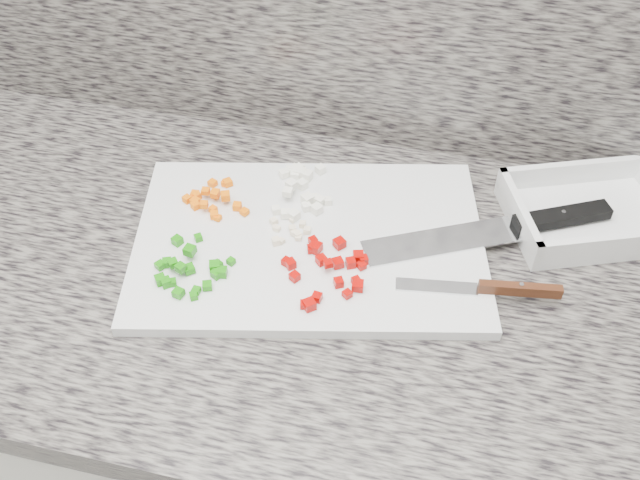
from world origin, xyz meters
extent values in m
cube|color=silver|center=(0.00, 1.44, 0.43)|extent=(3.92, 0.62, 0.86)
cube|color=#635F57|center=(0.00, 1.44, 0.88)|extent=(3.96, 0.64, 0.04)
cube|color=silver|center=(0.00, 1.48, 0.91)|extent=(0.54, 0.41, 0.02)
cube|color=orange|center=(-0.16, 1.53, 0.93)|extent=(0.01, 0.01, 0.01)
cube|color=orange|center=(-0.18, 1.51, 0.92)|extent=(0.02, 0.02, 0.01)
cube|color=orange|center=(-0.14, 1.56, 0.92)|extent=(0.02, 0.02, 0.01)
cube|color=orange|center=(-0.14, 1.49, 0.92)|extent=(0.01, 0.01, 0.01)
cube|color=orange|center=(-0.19, 1.51, 0.92)|extent=(0.01, 0.01, 0.01)
cube|color=orange|center=(-0.13, 1.49, 0.92)|extent=(0.01, 0.01, 0.01)
cube|color=orange|center=(-0.18, 1.52, 0.92)|extent=(0.01, 0.01, 0.01)
cube|color=orange|center=(-0.18, 1.52, 0.92)|extent=(0.01, 0.01, 0.01)
cube|color=orange|center=(-0.15, 1.56, 0.92)|extent=(0.01, 0.01, 0.01)
cube|color=orange|center=(-0.18, 1.53, 0.92)|extent=(0.01, 0.01, 0.01)
cube|color=orange|center=(-0.13, 1.52, 0.93)|extent=(0.02, 0.02, 0.01)
cube|color=orange|center=(-0.17, 1.50, 0.92)|extent=(0.02, 0.02, 0.01)
cube|color=orange|center=(-0.15, 1.53, 0.92)|extent=(0.01, 0.01, 0.01)
cube|color=orange|center=(-0.15, 1.56, 0.92)|extent=(0.01, 0.01, 0.01)
cube|color=orange|center=(-0.11, 1.52, 0.92)|extent=(0.01, 0.01, 0.01)
cube|color=orange|center=(-0.15, 1.52, 0.93)|extent=(0.01, 0.01, 0.01)
cube|color=orange|center=(-0.16, 1.56, 0.92)|extent=(0.01, 0.01, 0.01)
cube|color=orange|center=(-0.15, 1.50, 0.92)|extent=(0.01, 0.01, 0.01)
cube|color=orange|center=(-0.10, 1.51, 0.92)|extent=(0.01, 0.01, 0.01)
cube|color=orange|center=(-0.16, 1.50, 0.93)|extent=(0.01, 0.01, 0.01)
cube|color=orange|center=(-0.11, 1.52, 0.92)|extent=(0.01, 0.01, 0.01)
cube|color=white|center=(-0.02, 1.54, 0.92)|extent=(0.02, 0.02, 0.01)
cube|color=white|center=(-0.03, 1.58, 0.92)|extent=(0.02, 0.02, 0.01)
cube|color=white|center=(-0.05, 1.57, 0.93)|extent=(0.02, 0.02, 0.01)
cube|color=white|center=(-0.06, 1.52, 0.92)|extent=(0.01, 0.01, 0.01)
cube|color=white|center=(-0.05, 1.61, 0.92)|extent=(0.02, 0.02, 0.01)
cube|color=white|center=(-0.01, 1.56, 0.92)|extent=(0.02, 0.02, 0.01)
cube|color=white|center=(-0.03, 1.60, 0.92)|extent=(0.02, 0.02, 0.01)
cube|color=white|center=(-0.05, 1.55, 0.93)|extent=(0.01, 0.01, 0.01)
cube|color=white|center=(-0.05, 1.60, 0.92)|extent=(0.01, 0.01, 0.01)
cube|color=white|center=(-0.04, 1.52, 0.92)|extent=(0.02, 0.02, 0.01)
cube|color=white|center=(-0.06, 1.61, 0.92)|extent=(0.01, 0.01, 0.01)
cube|color=white|center=(0.00, 1.53, 0.92)|extent=(0.02, 0.02, 0.01)
cube|color=white|center=(-0.05, 1.62, 0.92)|extent=(0.02, 0.02, 0.01)
cube|color=white|center=(-0.07, 1.60, 0.92)|extent=(0.02, 0.02, 0.01)
cube|color=white|center=(-0.03, 1.51, 0.92)|extent=(0.02, 0.02, 0.01)
cube|color=white|center=(0.01, 1.56, 0.92)|extent=(0.01, 0.01, 0.01)
cube|color=white|center=(0.00, 1.55, 0.92)|extent=(0.02, 0.02, 0.01)
cube|color=white|center=(-0.02, 1.55, 0.92)|extent=(0.02, 0.02, 0.01)
cube|color=white|center=(-0.04, 1.60, 0.92)|extent=(0.02, 0.02, 0.01)
cube|color=white|center=(-0.02, 1.62, 0.92)|extent=(0.02, 0.02, 0.01)
cube|color=#1A7C0B|center=(-0.14, 1.39, 0.92)|extent=(0.02, 0.02, 0.01)
cube|color=#1A7C0B|center=(-0.17, 1.43, 0.92)|extent=(0.02, 0.02, 0.01)
cube|color=#1A7C0B|center=(-0.15, 1.36, 0.92)|extent=(0.01, 0.01, 0.01)
cube|color=#1A7C0B|center=(-0.09, 1.39, 0.92)|extent=(0.01, 0.01, 0.01)
cube|color=#1A7C0B|center=(-0.10, 1.39, 0.92)|extent=(0.02, 0.02, 0.01)
cube|color=#1A7C0B|center=(-0.12, 1.34, 0.92)|extent=(0.01, 0.01, 0.01)
cube|color=#1A7C0B|center=(-0.18, 1.38, 0.92)|extent=(0.02, 0.02, 0.01)
cube|color=#1A7C0B|center=(-0.15, 1.38, 0.93)|extent=(0.02, 0.02, 0.01)
cube|color=#1A7C0B|center=(-0.16, 1.36, 0.92)|extent=(0.02, 0.02, 0.01)
cube|color=#1A7C0B|center=(-0.17, 1.39, 0.92)|extent=(0.02, 0.02, 0.01)
cube|color=#1A7C0B|center=(-0.11, 1.36, 0.92)|extent=(0.02, 0.02, 0.01)
cube|color=#1A7C0B|center=(-0.09, 1.41, 0.92)|extent=(0.01, 0.01, 0.01)
cube|color=#1A7C0B|center=(-0.15, 1.44, 0.92)|extent=(0.01, 0.01, 0.01)
cube|color=#1A7C0B|center=(-0.16, 1.38, 0.93)|extent=(0.02, 0.02, 0.01)
cube|color=#1A7C0B|center=(-0.12, 1.35, 0.92)|extent=(0.01, 0.01, 0.01)
cube|color=#1A7C0B|center=(-0.11, 1.40, 0.92)|extent=(0.02, 0.02, 0.01)
cube|color=#1A7C0B|center=(-0.14, 1.41, 0.93)|extent=(0.02, 0.02, 0.01)
cube|color=#1A7C0B|center=(-0.14, 1.34, 0.92)|extent=(0.02, 0.02, 0.01)
cube|color=#1A7C0B|center=(-0.17, 1.36, 0.92)|extent=(0.02, 0.02, 0.01)
cube|color=#1A7C0B|center=(-0.10, 1.40, 0.92)|extent=(0.02, 0.02, 0.01)
cube|color=#A10502|center=(0.04, 1.43, 0.93)|extent=(0.02, 0.02, 0.01)
cube|color=#A10502|center=(0.01, 1.46, 0.92)|extent=(0.01, 0.01, 0.01)
cube|color=#A10502|center=(0.03, 1.36, 0.92)|extent=(0.02, 0.02, 0.01)
cube|color=#A10502|center=(-0.01, 1.42, 0.92)|extent=(0.02, 0.02, 0.01)
cube|color=#A10502|center=(0.00, 1.40, 0.92)|extent=(0.02, 0.02, 0.01)
cube|color=#A10502|center=(0.01, 1.47, 0.92)|extent=(0.01, 0.01, 0.01)
cube|color=#A10502|center=(0.05, 1.44, 0.92)|extent=(0.02, 0.02, 0.01)
cube|color=#A10502|center=(0.08, 1.44, 0.92)|extent=(0.02, 0.02, 0.01)
cube|color=#A10502|center=(0.06, 1.41, 0.92)|extent=(0.02, 0.02, 0.01)
cube|color=#A10502|center=(0.07, 1.44, 0.92)|extent=(0.02, 0.02, 0.01)
cube|color=#A10502|center=(0.08, 1.41, 0.92)|extent=(0.02, 0.02, 0.01)
cube|color=#A10502|center=(0.04, 1.38, 0.92)|extent=(0.01, 0.01, 0.01)
cube|color=#A10502|center=(0.08, 1.42, 0.92)|extent=(0.01, 0.01, 0.01)
cube|color=#A10502|center=(0.01, 1.46, 0.92)|extent=(0.02, 0.02, 0.01)
cube|color=#A10502|center=(0.08, 1.46, 0.92)|extent=(0.01, 0.01, 0.01)
cube|color=#A10502|center=(-0.02, 1.43, 0.92)|extent=(0.01, 0.01, 0.01)
cube|color=#A10502|center=(0.07, 1.39, 0.92)|extent=(0.01, 0.01, 0.01)
cube|color=#A10502|center=(0.08, 1.45, 0.92)|extent=(0.01, 0.01, 0.01)
cube|color=#A10502|center=(0.02, 1.36, 0.92)|extent=(0.01, 0.01, 0.01)
cube|color=#A10502|center=(0.07, 1.46, 0.92)|extent=(0.02, 0.02, 0.01)
cube|color=#A10502|center=(0.04, 1.48, 0.92)|extent=(0.02, 0.02, 0.01)
cube|color=#A10502|center=(0.03, 1.44, 0.92)|extent=(0.02, 0.02, 0.01)
cube|color=beige|center=(-0.02, 1.48, 0.92)|extent=(0.01, 0.01, 0.01)
cube|color=beige|center=(-0.01, 1.50, 0.92)|extent=(0.01, 0.01, 0.01)
cube|color=beige|center=(-0.01, 1.48, 0.92)|extent=(0.01, 0.01, 0.01)
cube|color=beige|center=(-0.01, 1.49, 0.92)|extent=(0.01, 0.01, 0.01)
cube|color=beige|center=(-0.03, 1.49, 0.92)|extent=(0.01, 0.01, 0.01)
cube|color=beige|center=(-0.05, 1.49, 0.92)|extent=(0.01, 0.01, 0.01)
cube|color=beige|center=(-0.05, 1.50, 0.92)|extent=(0.01, 0.01, 0.01)
cube|color=beige|center=(-0.02, 1.48, 0.92)|extent=(0.01, 0.01, 0.01)
cube|color=beige|center=(-0.03, 1.46, 0.92)|extent=(0.01, 0.01, 0.01)
cube|color=beige|center=(0.00, 1.49, 0.92)|extent=(0.01, 0.01, 0.01)
cube|color=beige|center=(-0.03, 1.51, 0.92)|extent=(0.01, 0.01, 0.01)
cube|color=beige|center=(-0.05, 1.49, 0.92)|extent=(0.01, 0.01, 0.01)
cube|color=beige|center=(-0.04, 1.46, 0.92)|extent=(0.01, 0.01, 0.01)
cube|color=silver|center=(0.18, 1.52, 0.92)|extent=(0.22, 0.14, 0.00)
cube|color=black|center=(0.34, 1.60, 0.92)|extent=(0.14, 0.09, 0.02)
cylinder|color=silver|center=(0.34, 1.60, 0.93)|extent=(0.01, 0.01, 0.00)
cube|color=silver|center=(0.18, 1.43, 0.92)|extent=(0.11, 0.04, 0.00)
cube|color=#442111|center=(0.28, 1.45, 0.92)|extent=(0.11, 0.03, 0.02)
cylinder|color=silver|center=(0.28, 1.45, 0.93)|extent=(0.01, 0.01, 0.00)
cube|color=silver|center=(0.38, 1.62, 0.91)|extent=(0.27, 0.23, 0.01)
cube|color=silver|center=(0.35, 1.69, 0.93)|extent=(0.21, 0.09, 0.04)
cube|color=silver|center=(0.40, 1.55, 0.93)|extent=(0.21, 0.09, 0.04)
cube|color=silver|center=(0.28, 1.58, 0.93)|extent=(0.07, 0.16, 0.04)
camera|label=1|loc=(0.17, 0.82, 1.62)|focal=40.00mm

